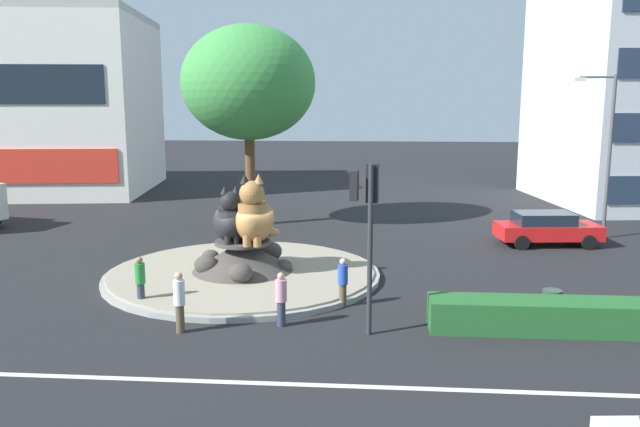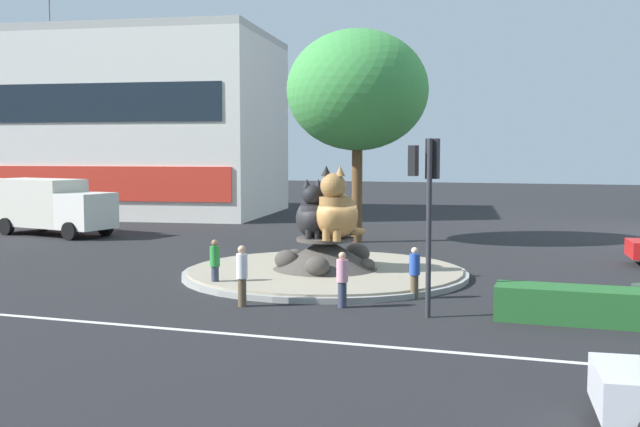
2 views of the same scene
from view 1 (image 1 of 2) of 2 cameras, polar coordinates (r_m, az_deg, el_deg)
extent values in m
plane|color=black|center=(23.32, -6.97, -5.70)|extent=(160.00, 160.00, 0.00)
cube|color=silver|center=(15.38, -13.54, -14.45)|extent=(112.00, 0.20, 0.01)
cylinder|color=gray|center=(23.29, -6.97, -5.49)|extent=(9.99, 9.99, 0.18)
cylinder|color=gray|center=(23.26, -6.98, -5.19)|extent=(9.59, 9.59, 0.07)
cone|color=#423D38|center=(23.11, -7.01, -3.79)|extent=(3.67, 3.67, 1.10)
cylinder|color=#423D38|center=(23.00, -7.04, -2.60)|extent=(2.02, 2.02, 0.12)
ellipsoid|color=#423D38|center=(22.91, -3.24, -4.72)|extent=(0.54, 0.58, 0.43)
ellipsoid|color=#423D38|center=(24.39, -4.58, -3.43)|extent=(0.94, 0.87, 0.76)
ellipsoid|color=#423D38|center=(24.23, -9.90, -3.89)|extent=(0.68, 0.63, 0.54)
ellipsoid|color=#423D38|center=(22.76, -10.26, -4.61)|extent=(0.88, 0.64, 0.70)
ellipsoid|color=#423D38|center=(21.62, -7.21, -5.37)|extent=(0.83, 0.66, 0.66)
ellipsoid|color=black|center=(22.95, -8.26, -0.84)|extent=(1.71, 2.08, 1.30)
cylinder|color=black|center=(22.57, -8.14, -0.64)|extent=(1.10, 1.10, 0.82)
sphere|color=black|center=(22.32, -8.13, 1.10)|extent=(0.72, 0.72, 0.72)
torus|color=black|center=(23.80, -7.79, -1.71)|extent=(1.06, 1.06, 0.16)
cone|color=black|center=(22.29, -7.66, 2.18)|extent=(0.38, 0.38, 0.29)
cone|color=black|center=(22.23, -8.66, 2.13)|extent=(0.38, 0.38, 0.29)
cylinder|color=black|center=(22.44, -7.61, -2.35)|extent=(0.23, 0.23, 0.33)
cylinder|color=black|center=(22.39, -8.36, -2.39)|extent=(0.23, 0.23, 0.33)
ellipsoid|color=#9E703D|center=(22.60, -5.95, -0.58)|extent=(1.52, 2.27, 1.59)
cylinder|color=#9E703D|center=(22.14, -6.10, -0.34)|extent=(1.09, 1.09, 1.00)
sphere|color=#9E703D|center=(21.84, -6.19, 1.83)|extent=(0.88, 0.88, 0.88)
torus|color=#9E703D|center=(23.56, -4.79, -1.70)|extent=(0.94, 0.94, 0.20)
cone|color=#9E703D|center=(21.75, -5.58, 3.16)|extent=(0.38, 0.38, 0.36)
cone|color=black|center=(21.81, -6.84, 3.16)|extent=(0.38, 0.38, 0.36)
cylinder|color=#9E703D|center=(21.92, -5.70, -2.50)|extent=(0.28, 0.28, 0.40)
cylinder|color=#9E703D|center=(21.97, -6.64, -2.50)|extent=(0.28, 0.28, 0.40)
cylinder|color=#2D2D33|center=(17.00, 4.55, -3.45)|extent=(0.14, 0.14, 4.70)
cube|color=black|center=(16.88, 4.77, 2.75)|extent=(0.36, 0.29, 1.05)
sphere|color=#360606|center=(16.92, 4.83, 3.85)|extent=(0.18, 0.18, 0.18)
sphere|color=orange|center=(16.96, 4.81, 2.79)|extent=(0.18, 0.18, 0.18)
sphere|color=black|center=(17.00, 4.80, 1.73)|extent=(0.18, 0.18, 0.18)
cube|color=black|center=(16.75, 3.12, 2.54)|extent=(0.25, 0.31, 0.80)
cube|color=#235B28|center=(18.73, 19.04, -8.74)|extent=(5.95, 1.20, 0.90)
cylinder|color=brown|center=(32.48, -6.32, 2.91)|extent=(0.50, 0.50, 4.57)
ellipsoid|color=#3D8E42|center=(32.24, -6.50, 11.70)|extent=(6.71, 6.71, 5.70)
cylinder|color=#4C4C51|center=(31.91, 24.73, 4.58)|extent=(0.16, 0.16, 7.52)
cylinder|color=#4C4C51|center=(31.72, 23.86, 11.25)|extent=(1.49, 0.40, 0.10)
cube|color=silver|center=(31.63, 22.47, 11.17)|extent=(0.50, 0.24, 0.16)
cylinder|color=#33384C|center=(18.18, -3.53, -9.04)|extent=(0.25, 0.25, 0.73)
cylinder|color=pink|center=(17.97, -3.55, -6.98)|extent=(0.33, 0.33, 0.63)
sphere|color=tan|center=(17.85, -3.57, -5.69)|extent=(0.21, 0.21, 0.21)
cylinder|color=#33384C|center=(20.62, -15.91, -7.08)|extent=(0.24, 0.24, 0.73)
cylinder|color=#288C38|center=(20.43, -16.01, -5.24)|extent=(0.32, 0.32, 0.64)
sphere|color=#936B4C|center=(20.33, -16.07, -4.08)|extent=(0.21, 0.21, 0.21)
cylinder|color=brown|center=(19.83, 2.07, -7.40)|extent=(0.24, 0.24, 0.71)
cylinder|color=#284CB2|center=(19.64, 2.08, -5.54)|extent=(0.32, 0.32, 0.62)
sphere|color=beige|center=(19.53, 2.09, -4.38)|extent=(0.21, 0.21, 0.21)
cylinder|color=brown|center=(18.06, -12.56, -9.28)|extent=(0.24, 0.24, 0.80)
cylinder|color=silver|center=(17.83, -12.65, -7.00)|extent=(0.32, 0.32, 0.70)
sphere|color=tan|center=(17.70, -12.71, -5.56)|extent=(0.23, 0.23, 0.23)
cube|color=red|center=(29.81, 19.93, -1.49)|extent=(4.59, 2.28, 0.64)
cube|color=#19232D|center=(29.62, 19.60, -0.40)|extent=(2.63, 1.86, 0.51)
cylinder|color=black|center=(31.25, 21.78, -1.69)|extent=(0.66, 0.28, 0.64)
cylinder|color=black|center=(29.61, 23.17, -2.41)|extent=(0.66, 0.28, 0.64)
cylinder|color=black|center=(30.22, 16.68, -1.77)|extent=(0.66, 0.28, 0.64)
cylinder|color=black|center=(28.52, 17.82, -2.53)|extent=(0.66, 0.28, 0.64)
cylinder|color=#2D4233|center=(19.82, 20.25, -7.77)|extent=(0.56, 0.56, 0.90)
camera|label=2|loc=(4.81, 129.25, -30.73)|focal=41.91mm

